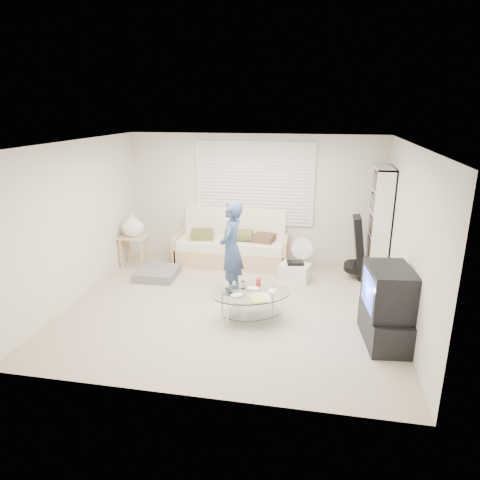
% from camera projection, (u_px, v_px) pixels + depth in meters
% --- Properties ---
extents(ground, '(5.00, 5.00, 0.00)m').
position_uv_depth(ground, '(232.00, 305.00, 6.73)').
color(ground, tan).
rests_on(ground, ground).
extents(room_shell, '(5.02, 4.52, 2.51)m').
position_uv_depth(room_shell, '(238.00, 197.00, 6.69)').
color(room_shell, silver).
rests_on(room_shell, ground).
extents(window_blinds, '(2.32, 0.08, 1.62)m').
position_uv_depth(window_blinds, '(254.00, 184.00, 8.33)').
color(window_blinds, silver).
rests_on(window_blinds, ground).
extents(futon_sofa, '(2.19, 0.88, 1.07)m').
position_uv_depth(futon_sofa, '(232.00, 246.00, 8.45)').
color(futon_sofa, tan).
rests_on(futon_sofa, ground).
extents(grey_floor_pillow, '(0.72, 0.72, 0.16)m').
position_uv_depth(grey_floor_pillow, '(157.00, 273.00, 7.80)').
color(grey_floor_pillow, slate).
rests_on(grey_floor_pillow, ground).
extents(side_table, '(0.53, 0.43, 1.06)m').
position_uv_depth(side_table, '(133.00, 227.00, 8.19)').
color(side_table, tan).
rests_on(side_table, ground).
extents(bookshelf, '(0.32, 0.85, 2.01)m').
position_uv_depth(bookshelf, '(379.00, 224.00, 7.55)').
color(bookshelf, white).
rests_on(bookshelf, ground).
extents(guitar_case, '(0.41, 0.42, 1.14)m').
position_uv_depth(guitar_case, '(358.00, 252.00, 7.64)').
color(guitar_case, black).
rests_on(guitar_case, ground).
extents(floor_fan, '(0.40, 0.27, 0.67)m').
position_uv_depth(floor_fan, '(302.00, 252.00, 7.99)').
color(floor_fan, white).
rests_on(floor_fan, ground).
extents(storage_bin, '(0.58, 0.47, 0.36)m').
position_uv_depth(storage_bin, '(295.00, 272.00, 7.65)').
color(storage_bin, white).
rests_on(storage_bin, ground).
extents(tv_unit, '(0.62, 1.01, 1.04)m').
position_uv_depth(tv_unit, '(386.00, 307.00, 5.56)').
color(tv_unit, black).
rests_on(tv_unit, ground).
extents(coffee_table, '(1.33, 1.11, 0.55)m').
position_uv_depth(coffee_table, '(252.00, 298.00, 6.17)').
color(coffee_table, silver).
rests_on(coffee_table, ground).
extents(standing_person, '(0.44, 0.61, 1.56)m').
position_uv_depth(standing_person, '(231.00, 249.00, 6.95)').
color(standing_person, navy).
rests_on(standing_person, ground).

